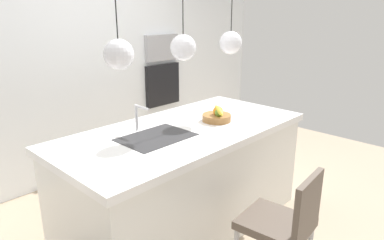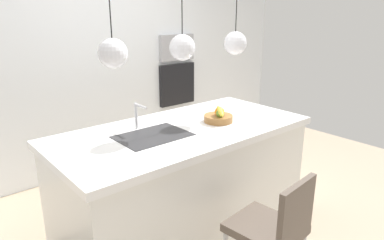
# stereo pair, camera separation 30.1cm
# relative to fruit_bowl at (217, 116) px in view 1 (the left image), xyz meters

# --- Properties ---
(floor) EXTENTS (6.60, 6.60, 0.00)m
(floor) POSITION_rel_fruit_bowl_xyz_m (-0.35, 0.07, -0.97)
(floor) COLOR tan
(floor) RESTS_ON ground
(back_wall) EXTENTS (6.00, 0.10, 2.60)m
(back_wall) POSITION_rel_fruit_bowl_xyz_m (-0.35, 1.72, 0.33)
(back_wall) COLOR white
(back_wall) RESTS_ON ground
(kitchen_island) EXTENTS (2.20, 1.05, 0.93)m
(kitchen_island) POSITION_rel_fruit_bowl_xyz_m (-0.35, 0.07, -0.51)
(kitchen_island) COLOR white
(kitchen_island) RESTS_ON ground
(sink_basin) EXTENTS (0.56, 0.40, 0.02)m
(sink_basin) POSITION_rel_fruit_bowl_xyz_m (-0.65, 0.07, -0.05)
(sink_basin) COLOR #2D2D30
(sink_basin) RESTS_ON kitchen_island
(faucet) EXTENTS (0.02, 0.17, 0.22)m
(faucet) POSITION_rel_fruit_bowl_xyz_m (-0.65, 0.29, 0.10)
(faucet) COLOR silver
(faucet) RESTS_ON kitchen_island
(fruit_bowl) EXTENTS (0.26, 0.26, 0.15)m
(fruit_bowl) POSITION_rel_fruit_bowl_xyz_m (0.00, 0.00, 0.00)
(fruit_bowl) COLOR #9E6B38
(fruit_bowl) RESTS_ON kitchen_island
(microwave) EXTENTS (0.54, 0.08, 0.34)m
(microwave) POSITION_rel_fruit_bowl_xyz_m (0.81, 1.65, 0.43)
(microwave) COLOR #9E9EA3
(microwave) RESTS_ON back_wall
(oven) EXTENTS (0.56, 0.08, 0.56)m
(oven) POSITION_rel_fruit_bowl_xyz_m (0.81, 1.65, -0.07)
(oven) COLOR black
(oven) RESTS_ON back_wall
(chair_near) EXTENTS (0.46, 0.50, 0.87)m
(chair_near) POSITION_rel_fruit_bowl_xyz_m (-0.38, -0.93, -0.48)
(chair_near) COLOR brown
(chair_near) RESTS_ON ground
(pendant_light_left) EXTENTS (0.21, 0.21, 0.81)m
(pendant_light_left) POSITION_rel_fruit_bowl_xyz_m (-0.95, 0.07, 0.62)
(pendant_light_left) COLOR silver
(pendant_light_center) EXTENTS (0.21, 0.21, 0.81)m
(pendant_light_center) POSITION_rel_fruit_bowl_xyz_m (-0.35, 0.07, 0.62)
(pendant_light_center) COLOR silver
(pendant_light_right) EXTENTS (0.21, 0.21, 0.81)m
(pendant_light_right) POSITION_rel_fruit_bowl_xyz_m (0.26, 0.07, 0.62)
(pendant_light_right) COLOR silver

